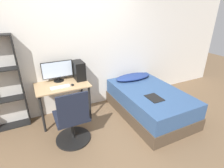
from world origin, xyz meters
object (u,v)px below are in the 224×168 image
(monitor, at_px, (58,71))
(pc_tower, at_px, (79,70))
(office_chair, at_px, (73,123))
(keyboard, at_px, (60,87))
(bed, at_px, (149,102))

(monitor, bearing_deg, pc_tower, -10.94)
(office_chair, height_order, keyboard, office_chair)
(office_chair, relative_size, keyboard, 2.82)
(bed, height_order, pc_tower, pc_tower)
(bed, relative_size, keyboard, 5.22)
(pc_tower, bearing_deg, keyboard, -150.39)
(bed, xyz_separation_m, keyboard, (-1.66, 0.48, 0.49))
(keyboard, xyz_separation_m, pc_tower, (0.43, 0.24, 0.17))
(office_chair, height_order, bed, office_chair)
(monitor, xyz_separation_m, keyboard, (-0.04, -0.32, -0.20))
(pc_tower, bearing_deg, bed, -30.33)
(office_chair, bearing_deg, pc_tower, 65.03)
(office_chair, height_order, monitor, monitor)
(bed, bearing_deg, pc_tower, 149.67)
(bed, bearing_deg, monitor, 153.89)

